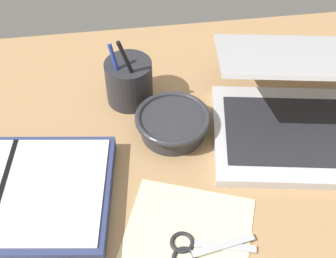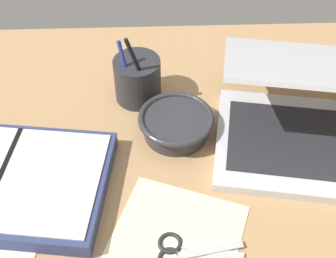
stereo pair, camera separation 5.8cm
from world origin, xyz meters
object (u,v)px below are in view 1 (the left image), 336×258
(scissors, at_px, (194,249))
(pen_cup, at_px, (129,82))
(bowl, at_px, (173,123))
(laptop, at_px, (310,107))
(planner, at_px, (4,195))

(scissors, bearing_deg, pen_cup, 102.74)
(pen_cup, height_order, scissors, pen_cup)
(bowl, relative_size, pen_cup, 0.86)
(laptop, xyz_separation_m, bowl, (-0.25, 0.02, -0.03))
(pen_cup, bearing_deg, scissors, -79.40)
(pen_cup, distance_m, scissors, 0.37)
(bowl, bearing_deg, planner, -158.77)
(bowl, bearing_deg, scissors, -91.14)
(laptop, height_order, bowl, laptop)
(laptop, distance_m, scissors, 0.35)
(pen_cup, distance_m, planner, 0.32)
(pen_cup, relative_size, planner, 0.43)
(bowl, height_order, scissors, bowl)
(laptop, distance_m, bowl, 0.26)
(laptop, xyz_separation_m, pen_cup, (-0.33, 0.13, -0.01))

